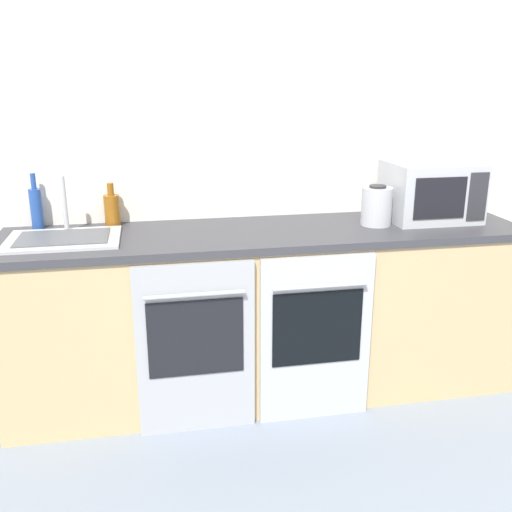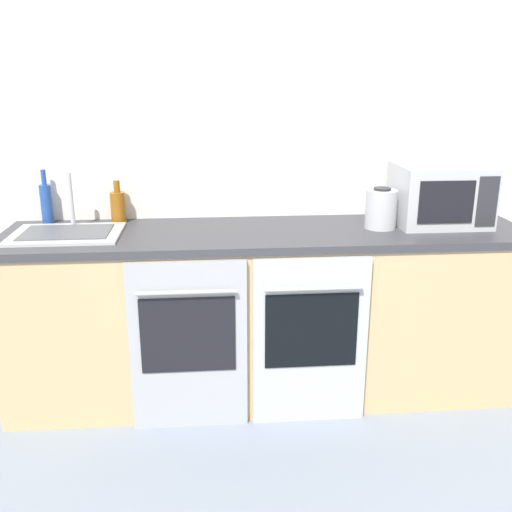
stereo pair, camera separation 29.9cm
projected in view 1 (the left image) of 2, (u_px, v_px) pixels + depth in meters
The scene contains 9 objects.
wall_back at pixel (255, 150), 3.18m from camera, with size 10.00×0.06×2.60m.
counter_back at pixel (266, 312), 3.10m from camera, with size 2.72×0.65×0.93m.
oven_left at pixel (196, 349), 2.73m from camera, with size 0.57×0.06×0.87m.
oven_right at pixel (316, 338), 2.83m from camera, with size 0.57×0.06×0.87m.
microwave at pixel (431, 191), 3.14m from camera, with size 0.48×0.38×0.32m.
bottle_blue at pixel (36, 207), 2.96m from camera, with size 0.06×0.06×0.29m.
bottle_amber at pixel (112, 209), 3.02m from camera, with size 0.08×0.08×0.23m.
kettle at pixel (377, 206), 3.04m from camera, with size 0.16×0.16×0.21m.
sink at pixel (63, 238), 2.77m from camera, with size 0.54×0.39×0.29m.
Camera 1 is at (-0.59, -0.68, 1.68)m, focal length 40.00 mm.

